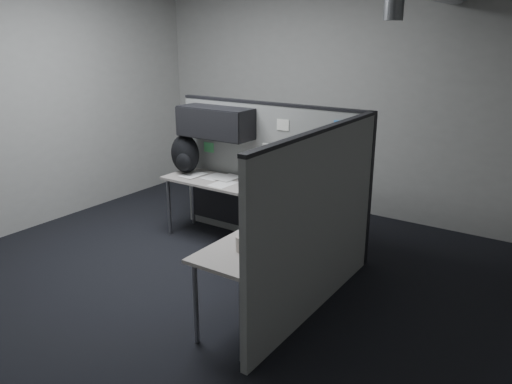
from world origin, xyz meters
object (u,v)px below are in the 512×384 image
Objects in this scene: desk at (257,208)px; backpack at (185,155)px; keyboard at (264,204)px; phone at (271,232)px; monitor at (321,177)px.

desk is 4.95× the size of backpack.
backpack is (-1.26, 0.31, 0.34)m from desk.
phone reaches higher than keyboard.
backpack is at bearing 160.74° from monitor.
phone is 0.48× the size of backpack.
phone is 2.23m from backpack.
keyboard is 2.04× the size of phone.
backpack is (-1.87, 0.09, -0.04)m from monitor.
desk is at bearing 143.17° from keyboard.
backpack reaches higher than phone.
phone is (0.06, -1.01, -0.23)m from monitor.
phone reaches higher than desk.
backpack is at bearing 166.77° from keyboard.
monitor is at bearing 102.08° from phone.
monitor is (0.61, 0.22, 0.39)m from desk.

